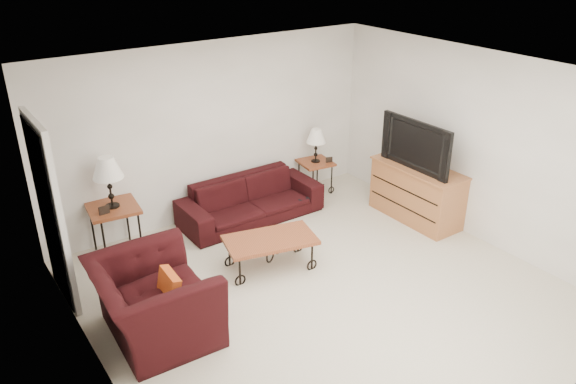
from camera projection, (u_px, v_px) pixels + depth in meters
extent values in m
plane|color=beige|center=(322.00, 291.00, 6.53)|extent=(5.00, 5.00, 0.00)
cube|color=white|center=(215.00, 131.00, 7.86)|extent=(5.00, 0.02, 2.50)
cube|color=white|center=(536.00, 312.00, 4.14)|extent=(5.00, 0.02, 2.50)
cube|color=white|center=(91.00, 266.00, 4.71)|extent=(0.02, 5.00, 2.50)
cube|color=white|center=(477.00, 147.00, 7.29)|extent=(0.02, 5.00, 2.50)
plane|color=white|center=(329.00, 78.00, 5.47)|extent=(5.00, 5.00, 0.00)
cube|color=black|center=(49.00, 215.00, 6.04)|extent=(0.08, 0.94, 2.04)
imported|color=black|center=(251.00, 200.00, 8.04)|extent=(2.06, 0.80, 0.60)
cube|color=brown|center=(116.00, 230.00, 7.18)|extent=(0.67, 0.67, 0.66)
cube|color=brown|center=(315.00, 177.00, 8.86)|extent=(0.55, 0.55, 0.53)
cube|color=black|center=(104.00, 210.00, 6.83)|extent=(0.13, 0.03, 0.11)
cube|color=black|center=(329.00, 160.00, 8.70)|extent=(0.10, 0.05, 0.09)
cube|color=brown|center=(270.00, 253.00, 6.90)|extent=(1.20, 0.83, 0.41)
imported|color=black|center=(154.00, 301.00, 5.67)|extent=(1.15, 1.30, 0.82)
cube|color=#BE4718|center=(169.00, 289.00, 5.66)|extent=(0.11, 0.37, 0.37)
cube|color=#BB7145|center=(417.00, 193.00, 8.02)|extent=(0.56, 1.34, 0.80)
imported|color=black|center=(421.00, 144.00, 7.69)|extent=(0.16, 1.20, 0.69)
ellipsoid|color=black|center=(300.00, 197.00, 8.29)|extent=(0.39, 0.34, 0.44)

